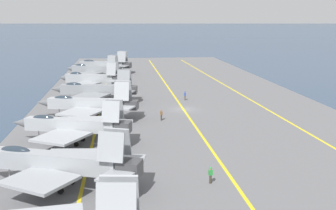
{
  "coord_description": "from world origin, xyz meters",
  "views": [
    {
      "loc": [
        -71.8,
        10.97,
        16.48
      ],
      "look_at": [
        -7.8,
        3.63,
        2.9
      ],
      "focal_mm": 45.0,
      "sensor_mm": 36.0,
      "label": 1
    }
  ],
  "objects_px": {
    "parked_jet_sixth": "(91,78)",
    "parked_jet_seventh": "(94,69)",
    "parked_jet_fifth": "(95,89)",
    "crew_blue_vest": "(185,95)",
    "parked_jet_fourth": "(89,104)",
    "parked_jet_eighth": "(103,65)",
    "crew_brown_vest": "(161,114)",
    "parked_jet_third": "(73,125)",
    "crew_green_vest": "(211,174)",
    "parked_jet_second": "(57,162)"
  },
  "relations": [
    {
      "from": "parked_jet_fifth",
      "to": "parked_jet_eighth",
      "type": "height_order",
      "value": "parked_jet_eighth"
    },
    {
      "from": "parked_jet_third",
      "to": "parked_jet_fifth",
      "type": "distance_m",
      "value": 27.08
    },
    {
      "from": "parked_jet_sixth",
      "to": "crew_brown_vest",
      "type": "xyz_separation_m",
      "value": [
        -31.03,
        -12.8,
        -1.42
      ]
    },
    {
      "from": "crew_brown_vest",
      "to": "crew_green_vest",
      "type": "xyz_separation_m",
      "value": [
        -25.99,
        -2.29,
        -0.05
      ]
    },
    {
      "from": "crew_green_vest",
      "to": "parked_jet_third",
      "type": "bearing_deg",
      "value": 44.51
    },
    {
      "from": "parked_jet_seventh",
      "to": "crew_green_vest",
      "type": "xyz_separation_m",
      "value": [
        -71.24,
        -15.19,
        -1.77
      ]
    },
    {
      "from": "crew_green_vest",
      "to": "crew_blue_vest",
      "type": "bearing_deg",
      "value": -5.38
    },
    {
      "from": "parked_jet_third",
      "to": "parked_jet_fourth",
      "type": "height_order",
      "value": "parked_jet_fourth"
    },
    {
      "from": "parked_jet_sixth",
      "to": "parked_jet_seventh",
      "type": "xyz_separation_m",
      "value": [
        14.21,
        0.11,
        0.3
      ]
    },
    {
      "from": "crew_blue_vest",
      "to": "crew_green_vest",
      "type": "distance_m",
      "value": 41.85
    },
    {
      "from": "parked_jet_second",
      "to": "parked_jet_eighth",
      "type": "distance_m",
      "value": 83.55
    },
    {
      "from": "parked_jet_second",
      "to": "parked_jet_fifth",
      "type": "distance_m",
      "value": 41.55
    },
    {
      "from": "parked_jet_fifth",
      "to": "crew_blue_vest",
      "type": "relative_size",
      "value": 9.28
    },
    {
      "from": "parked_jet_fifth",
      "to": "parked_jet_fourth",
      "type": "bearing_deg",
      "value": 178.79
    },
    {
      "from": "parked_jet_fifth",
      "to": "crew_green_vest",
      "type": "height_order",
      "value": "parked_jet_fifth"
    },
    {
      "from": "parked_jet_second",
      "to": "parked_jet_sixth",
      "type": "distance_m",
      "value": 56.54
    },
    {
      "from": "parked_jet_second",
      "to": "parked_jet_third",
      "type": "xyz_separation_m",
      "value": [
        14.48,
        -0.02,
        -0.17
      ]
    },
    {
      "from": "parked_jet_third",
      "to": "parked_jet_sixth",
      "type": "bearing_deg",
      "value": 0.5
    },
    {
      "from": "parked_jet_fourth",
      "to": "parked_jet_sixth",
      "type": "xyz_separation_m",
      "value": [
        28.31,
        1.42,
        0.03
      ]
    },
    {
      "from": "parked_jet_eighth",
      "to": "parked_jet_fifth",
      "type": "bearing_deg",
      "value": -179.88
    },
    {
      "from": "parked_jet_sixth",
      "to": "parked_jet_seventh",
      "type": "bearing_deg",
      "value": 0.44
    },
    {
      "from": "parked_jet_second",
      "to": "parked_jet_eighth",
      "type": "xyz_separation_m",
      "value": [
        83.54,
        -1.27,
        -0.15
      ]
    },
    {
      "from": "parked_jet_fourth",
      "to": "parked_jet_eighth",
      "type": "xyz_separation_m",
      "value": [
        55.31,
        -0.19,
        0.09
      ]
    },
    {
      "from": "parked_jet_seventh",
      "to": "parked_jet_eighth",
      "type": "relative_size",
      "value": 0.88
    },
    {
      "from": "crew_green_vest",
      "to": "parked_jet_sixth",
      "type": "bearing_deg",
      "value": 14.81
    },
    {
      "from": "parked_jet_fifth",
      "to": "crew_blue_vest",
      "type": "height_order",
      "value": "parked_jet_fifth"
    },
    {
      "from": "parked_jet_fifth",
      "to": "crew_brown_vest",
      "type": "relative_size",
      "value": 9.43
    },
    {
      "from": "crew_blue_vest",
      "to": "crew_green_vest",
      "type": "relative_size",
      "value": 1.07
    },
    {
      "from": "parked_jet_second",
      "to": "parked_jet_fourth",
      "type": "xyz_separation_m",
      "value": [
        28.23,
        -1.08,
        -0.24
      ]
    },
    {
      "from": "parked_jet_second",
      "to": "parked_jet_seventh",
      "type": "xyz_separation_m",
      "value": [
        70.75,
        0.46,
        0.09
      ]
    },
    {
      "from": "parked_jet_second",
      "to": "crew_blue_vest",
      "type": "xyz_separation_m",
      "value": [
        41.18,
        -18.66,
        -1.61
      ]
    },
    {
      "from": "parked_jet_fifth",
      "to": "parked_jet_seventh",
      "type": "relative_size",
      "value": 1.1
    },
    {
      "from": "parked_jet_seventh",
      "to": "crew_green_vest",
      "type": "distance_m",
      "value": 72.86
    },
    {
      "from": "parked_jet_sixth",
      "to": "parked_jet_eighth",
      "type": "distance_m",
      "value": 27.05
    },
    {
      "from": "parked_jet_seventh",
      "to": "crew_blue_vest",
      "type": "xyz_separation_m",
      "value": [
        -29.57,
        -19.12,
        -1.7
      ]
    },
    {
      "from": "parked_jet_second",
      "to": "parked_jet_fifth",
      "type": "height_order",
      "value": "parked_jet_fifth"
    },
    {
      "from": "parked_jet_third",
      "to": "crew_brown_vest",
      "type": "relative_size",
      "value": 8.97
    },
    {
      "from": "parked_jet_fourth",
      "to": "parked_jet_eighth",
      "type": "distance_m",
      "value": 55.31
    },
    {
      "from": "parked_jet_fourth",
      "to": "parked_jet_eighth",
      "type": "relative_size",
      "value": 0.97
    },
    {
      "from": "parked_jet_fifth",
      "to": "crew_brown_vest",
      "type": "bearing_deg",
      "value": -145.3
    },
    {
      "from": "parked_jet_sixth",
      "to": "crew_blue_vest",
      "type": "bearing_deg",
      "value": -128.94
    },
    {
      "from": "parked_jet_fourth",
      "to": "parked_jet_sixth",
      "type": "bearing_deg",
      "value": 2.88
    },
    {
      "from": "parked_jet_second",
      "to": "parked_jet_eighth",
      "type": "bearing_deg",
      "value": -0.87
    },
    {
      "from": "parked_jet_seventh",
      "to": "crew_blue_vest",
      "type": "relative_size",
      "value": 8.42
    },
    {
      "from": "parked_jet_eighth",
      "to": "parked_jet_sixth",
      "type": "bearing_deg",
      "value": 176.58
    },
    {
      "from": "parked_jet_sixth",
      "to": "crew_brown_vest",
      "type": "distance_m",
      "value": 33.6
    },
    {
      "from": "crew_blue_vest",
      "to": "crew_green_vest",
      "type": "bearing_deg",
      "value": 174.62
    },
    {
      "from": "crew_brown_vest",
      "to": "crew_green_vest",
      "type": "distance_m",
      "value": 26.09
    },
    {
      "from": "parked_jet_eighth",
      "to": "parked_jet_seventh",
      "type": "bearing_deg",
      "value": 172.32
    },
    {
      "from": "parked_jet_third",
      "to": "parked_jet_eighth",
      "type": "height_order",
      "value": "parked_jet_eighth"
    }
  ]
}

